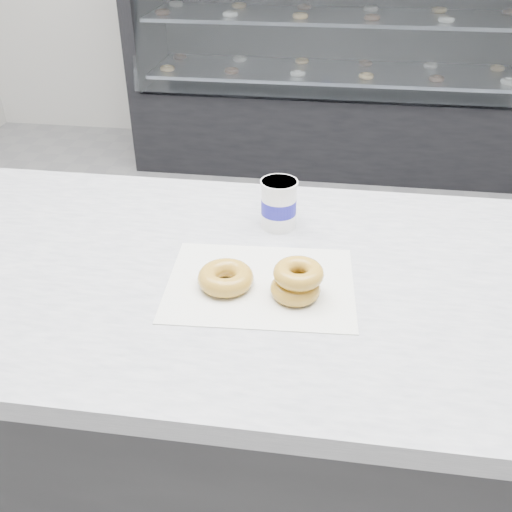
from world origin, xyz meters
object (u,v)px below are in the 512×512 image
(counter, at_px, (293,434))
(donut_single, at_px, (226,278))
(donut_stack, at_px, (297,281))
(coffee_cup, at_px, (279,204))
(display_case, at_px, (331,86))

(counter, relative_size, donut_single, 30.00)
(donut_stack, distance_m, coffee_cup, 0.26)
(donut_single, bearing_deg, coffee_cup, 73.60)
(donut_stack, bearing_deg, counter, 87.77)
(counter, height_order, donut_stack, donut_stack)
(counter, xyz_separation_m, display_case, (0.00, 2.72, 0.04))
(display_case, bearing_deg, coffee_cup, -91.41)
(counter, height_order, coffee_cup, coffee_cup)
(counter, distance_m, display_case, 2.72)
(counter, relative_size, coffee_cup, 28.91)
(display_case, height_order, donut_stack, display_case)
(display_case, bearing_deg, counter, -90.00)
(display_case, distance_m, donut_stack, 2.83)
(donut_single, xyz_separation_m, coffee_cup, (0.07, 0.24, 0.03))
(coffee_cup, bearing_deg, display_case, 106.42)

